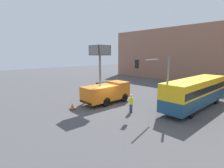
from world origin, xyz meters
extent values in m
plane|color=#4C4C4F|center=(0.00, 0.00, 0.00)|extent=(120.00, 120.00, 0.00)
cube|color=#936651|center=(0.00, 28.37, 5.93)|extent=(44.00, 10.00, 11.85)
cube|color=orange|center=(-1.27, 2.92, 1.48)|extent=(2.44, 1.82, 1.98)
cube|color=orange|center=(-1.27, -0.12, 1.38)|extent=(2.44, 4.25, 1.77)
cube|color=red|center=(-1.27, -2.19, 0.64)|extent=(2.39, 0.10, 0.24)
cylinder|color=black|center=(-2.34, 2.92, 0.54)|extent=(0.30, 1.09, 1.09)
cylinder|color=black|center=(-0.20, 2.92, 0.54)|extent=(0.30, 1.09, 1.09)
cylinder|color=black|center=(-2.34, -0.12, 0.54)|extent=(0.30, 1.09, 1.09)
cylinder|color=black|center=(-0.20, -0.12, 0.54)|extent=(0.30, 1.09, 1.09)
cylinder|color=slate|center=(-1.27, -0.12, 4.06)|extent=(0.24, 0.24, 3.59)
cube|color=brown|center=(-1.27, -0.12, 5.90)|extent=(1.88, 1.74, 0.10)
cube|color=slate|center=(-2.17, -0.12, 6.48)|extent=(0.08, 1.74, 1.05)
cube|color=slate|center=(-0.37, -0.12, 6.48)|extent=(0.08, 1.74, 1.05)
cube|color=slate|center=(-1.27, 0.71, 6.48)|extent=(1.88, 0.08, 1.05)
cube|color=slate|center=(-1.27, -0.95, 6.48)|extent=(1.88, 0.08, 1.05)
cube|color=navy|center=(6.99, 6.89, 1.12)|extent=(2.55, 11.38, 1.26)
cube|color=yellow|center=(6.99, 6.89, 2.52)|extent=(2.55, 11.38, 1.54)
cube|color=black|center=(6.99, 6.89, 2.29)|extent=(2.57, 10.92, 0.68)
cylinder|color=black|center=(5.86, 10.42, 0.58)|extent=(0.30, 1.15, 1.15)
cylinder|color=black|center=(8.11, 10.42, 0.58)|extent=(0.30, 1.15, 1.15)
cylinder|color=black|center=(5.86, 3.36, 0.58)|extent=(0.30, 1.15, 1.15)
cylinder|color=black|center=(8.11, 3.36, 0.58)|extent=(0.30, 1.15, 1.15)
cylinder|color=slate|center=(6.19, 2.09, 2.87)|extent=(0.18, 0.18, 5.75)
cylinder|color=slate|center=(4.63, 1.69, 5.45)|extent=(0.91, 3.16, 0.13)
cube|color=black|center=(3.06, 1.30, 5.00)|extent=(0.39, 0.39, 0.90)
sphere|color=red|center=(3.06, 1.30, 5.25)|extent=(0.20, 0.20, 0.20)
cylinder|color=navy|center=(-2.94, -1.26, 0.41)|extent=(0.32, 0.32, 0.82)
cylinder|color=yellow|center=(-2.94, -1.26, 1.15)|extent=(0.38, 0.38, 0.65)
sphere|color=tan|center=(-2.94, -1.26, 1.59)|extent=(0.22, 0.22, 0.22)
sphere|color=white|center=(-2.94, -1.26, 1.69)|extent=(0.23, 0.23, 0.23)
cylinder|color=navy|center=(3.13, 0.42, 0.44)|extent=(0.32, 0.32, 0.88)
cylinder|color=yellow|center=(3.13, 0.42, 1.23)|extent=(0.38, 0.38, 0.70)
sphere|color=tan|center=(3.13, 0.42, 1.70)|extent=(0.24, 0.24, 0.24)
sphere|color=white|center=(3.13, 0.42, 1.81)|extent=(0.25, 0.25, 0.25)
cube|color=black|center=(-1.92, -3.56, 0.01)|extent=(0.62, 0.62, 0.03)
cone|color=#F25B0F|center=(-1.92, -3.56, 0.36)|extent=(0.50, 0.50, 0.71)
cube|color=silver|center=(-7.32, 6.00, 0.51)|extent=(1.76, 4.76, 0.47)
cube|color=black|center=(-7.32, 5.77, 1.05)|extent=(1.55, 2.62, 0.61)
cylinder|color=black|center=(-8.08, 7.48, 0.32)|extent=(0.22, 0.64, 0.64)
cylinder|color=black|center=(-6.56, 7.48, 0.32)|extent=(0.22, 0.64, 0.64)
cylinder|color=black|center=(-8.08, 4.53, 0.32)|extent=(0.22, 0.64, 0.64)
cylinder|color=black|center=(-6.56, 4.53, 0.32)|extent=(0.22, 0.64, 0.64)
camera|label=1|loc=(14.63, -12.87, 6.03)|focal=28.00mm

